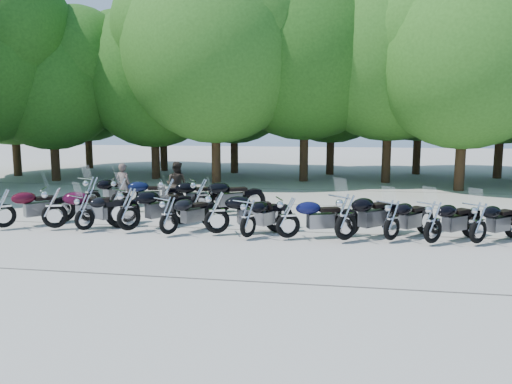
% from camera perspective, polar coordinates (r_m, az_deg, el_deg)
% --- Properties ---
extents(ground, '(90.00, 90.00, 0.00)m').
position_cam_1_polar(ground, '(12.81, -1.10, -5.84)').
color(ground, '#9C978D').
rests_on(ground, ground).
extents(tree_0, '(7.50, 7.50, 9.21)m').
position_cam_1_polar(tree_0, '(30.87, -26.18, 11.80)').
color(tree_0, '#3A2614').
rests_on(tree_0, ground).
extents(tree_1, '(6.97, 6.97, 8.55)m').
position_cam_1_polar(tree_1, '(27.54, -22.42, 11.73)').
color(tree_1, '#3A2614').
rests_on(tree_1, ground).
extents(tree_2, '(7.31, 7.31, 8.97)m').
position_cam_1_polar(tree_2, '(26.89, -11.66, 12.81)').
color(tree_2, '#3A2614').
rests_on(tree_2, ground).
extents(tree_3, '(8.70, 8.70, 10.67)m').
position_cam_1_polar(tree_3, '(24.38, -4.72, 15.81)').
color(tree_3, '#3A2614').
rests_on(tree_3, ground).
extents(tree_4, '(9.13, 9.13, 11.20)m').
position_cam_1_polar(tree_4, '(25.60, 5.66, 16.15)').
color(tree_4, '#3A2614').
rests_on(tree_4, ground).
extents(tree_5, '(9.04, 9.04, 11.10)m').
position_cam_1_polar(tree_5, '(25.75, 15.12, 15.72)').
color(tree_5, '#3A2614').
rests_on(tree_5, ground).
extents(tree_6, '(8.00, 8.00, 9.82)m').
position_cam_1_polar(tree_6, '(23.77, 22.92, 14.16)').
color(tree_6, '#3A2614').
rests_on(tree_6, ground).
extents(tree_9, '(7.59, 7.59, 9.32)m').
position_cam_1_polar(tree_9, '(33.81, -18.90, 11.93)').
color(tree_9, '#3A2614').
rests_on(tree_9, ground).
extents(tree_10, '(7.78, 7.78, 9.55)m').
position_cam_1_polar(tree_10, '(31.14, -10.72, 12.83)').
color(tree_10, '#3A2614').
rests_on(tree_10, ground).
extents(tree_11, '(7.56, 7.56, 9.28)m').
position_cam_1_polar(tree_11, '(29.36, -2.54, 12.93)').
color(tree_11, '#3A2614').
rests_on(tree_11, ground).
extents(tree_12, '(7.88, 7.88, 9.67)m').
position_cam_1_polar(tree_12, '(28.80, 8.68, 13.40)').
color(tree_12, '#3A2614').
rests_on(tree_12, ground).
extents(tree_13, '(8.31, 8.31, 10.20)m').
position_cam_1_polar(tree_13, '(30.15, 18.32, 13.45)').
color(tree_13, '#3A2614').
rests_on(tree_13, ground).
extents(tree_14, '(8.02, 8.02, 9.84)m').
position_cam_1_polar(tree_14, '(29.65, 26.54, 12.69)').
color(tree_14, '#3A2614').
rests_on(tree_14, ground).
extents(motorcycle_0, '(2.07, 2.25, 1.33)m').
position_cam_1_polar(motorcycle_0, '(15.88, -26.92, -1.54)').
color(motorcycle_0, '#3C0815').
rests_on(motorcycle_0, ground).
extents(motorcycle_1, '(2.58, 1.59, 1.40)m').
position_cam_1_polar(motorcycle_1, '(15.19, -22.07, -1.52)').
color(motorcycle_1, '#39071F').
rests_on(motorcycle_1, ground).
extents(motorcycle_2, '(1.63, 2.16, 1.20)m').
position_cam_1_polar(motorcycle_2, '(14.69, -19.05, -2.07)').
color(motorcycle_2, black).
rests_on(motorcycle_2, ground).
extents(motorcycle_3, '(2.13, 2.47, 1.42)m').
position_cam_1_polar(motorcycle_3, '(14.21, -14.37, -1.75)').
color(motorcycle_3, black).
rests_on(motorcycle_3, ground).
extents(motorcycle_4, '(1.70, 2.17, 1.22)m').
position_cam_1_polar(motorcycle_4, '(13.57, -9.95, -2.53)').
color(motorcycle_4, black).
rests_on(motorcycle_4, ground).
extents(motorcycle_5, '(2.51, 1.60, 1.37)m').
position_cam_1_polar(motorcycle_5, '(13.47, -4.50, -2.19)').
color(motorcycle_5, black).
rests_on(motorcycle_5, ground).
extents(motorcycle_6, '(1.58, 2.19, 1.21)m').
position_cam_1_polar(motorcycle_6, '(13.04, -0.91, -2.86)').
color(motorcycle_6, black).
rests_on(motorcycle_6, ground).
extents(motorcycle_7, '(2.37, 1.49, 1.29)m').
position_cam_1_polar(motorcycle_7, '(12.96, 3.68, -2.77)').
color(motorcycle_7, '#0D0F3A').
rests_on(motorcycle_7, ground).
extents(motorcycle_8, '(2.32, 2.30, 1.42)m').
position_cam_1_polar(motorcycle_8, '(12.88, 10.24, -2.67)').
color(motorcycle_8, black).
rests_on(motorcycle_8, ground).
extents(motorcycle_9, '(1.91, 2.11, 1.24)m').
position_cam_1_polar(motorcycle_9, '(13.18, 15.27, -2.98)').
color(motorcycle_9, black).
rests_on(motorcycle_9, ground).
extents(motorcycle_10, '(2.10, 2.02, 1.26)m').
position_cam_1_polar(motorcycle_10, '(13.16, 19.59, -3.12)').
color(motorcycle_10, black).
rests_on(motorcycle_10, ground).
extents(motorcycle_11, '(2.06, 1.95, 1.23)m').
position_cam_1_polar(motorcycle_11, '(13.57, 24.09, -3.11)').
color(motorcycle_11, black).
rests_on(motorcycle_11, ground).
extents(motorcycle_13, '(1.66, 2.52, 1.37)m').
position_cam_1_polar(motorcycle_13, '(17.71, -18.24, -0.04)').
color(motorcycle_13, black).
rests_on(motorcycle_13, ground).
extents(motorcycle_14, '(2.49, 1.55, 1.35)m').
position_cam_1_polar(motorcycle_14, '(17.32, -15.18, -0.13)').
color(motorcycle_14, black).
rests_on(motorcycle_14, ground).
extents(motorcycle_15, '(2.51, 1.74, 1.37)m').
position_cam_1_polar(motorcycle_15, '(16.55, -9.96, -0.30)').
color(motorcycle_15, black).
rests_on(motorcycle_15, ground).
extents(motorcycle_16, '(2.56, 1.89, 1.42)m').
position_cam_1_polar(motorcycle_16, '(16.06, -6.33, -0.41)').
color(motorcycle_16, black).
rests_on(motorcycle_16, ground).
extents(rider_0, '(0.64, 0.49, 1.60)m').
position_cam_1_polar(rider_0, '(18.34, -14.91, 0.73)').
color(rider_0, brown).
rests_on(rider_0, ground).
extents(rider_1, '(0.89, 0.74, 1.66)m').
position_cam_1_polar(rider_1, '(17.91, -9.06, 0.83)').
color(rider_1, '#2A231C').
rests_on(rider_1, ground).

